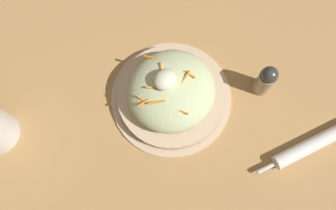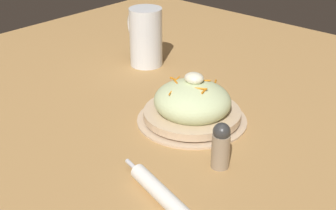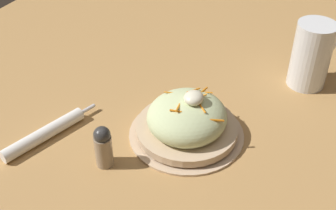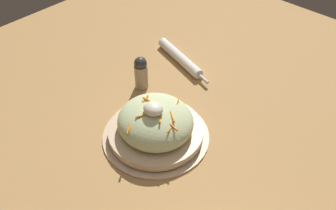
{
  "view_description": "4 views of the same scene",
  "coord_description": "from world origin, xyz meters",
  "px_view_note": "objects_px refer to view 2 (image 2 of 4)",
  "views": [
    {
      "loc": [
        -0.07,
        -0.14,
        0.66
      ],
      "look_at": [
        0.04,
        -0.01,
        0.07
      ],
      "focal_mm": 40.17,
      "sensor_mm": 36.0,
      "label": 1
    },
    {
      "loc": [
        0.6,
        -0.65,
        0.46
      ],
      "look_at": [
        0.07,
        -0.06,
        0.06
      ],
      "focal_mm": 51.16,
      "sensor_mm": 36.0,
      "label": 2
    },
    {
      "loc": [
        0.65,
        0.28,
        0.57
      ],
      "look_at": [
        0.07,
        -0.03,
        0.06
      ],
      "focal_mm": 47.37,
      "sensor_mm": 36.0,
      "label": 3
    },
    {
      "loc": [
        -0.3,
        0.36,
        0.56
      ],
      "look_at": [
        0.06,
        -0.02,
        0.08
      ],
      "focal_mm": 38.8,
      "sensor_mm": 36.0,
      "label": 4
    }
  ],
  "objects_px": {
    "beer_mug": "(145,39)",
    "salt_shaker": "(221,145)",
    "salad_plate": "(192,106)",
    "napkin_roll": "(165,198)"
  },
  "relations": [
    {
      "from": "napkin_roll",
      "to": "salt_shaker",
      "type": "bearing_deg",
      "value": 89.92
    },
    {
      "from": "beer_mug",
      "to": "salt_shaker",
      "type": "bearing_deg",
      "value": -30.77
    },
    {
      "from": "beer_mug",
      "to": "salt_shaker",
      "type": "relative_size",
      "value": 1.75
    },
    {
      "from": "beer_mug",
      "to": "salt_shaker",
      "type": "xyz_separation_m",
      "value": [
        0.42,
        -0.25,
        -0.03
      ]
    },
    {
      "from": "napkin_roll",
      "to": "beer_mug",
      "type": "bearing_deg",
      "value": 137.29
    },
    {
      "from": "salt_shaker",
      "to": "salad_plate",
      "type": "bearing_deg",
      "value": 145.96
    },
    {
      "from": "salad_plate",
      "to": "salt_shaker",
      "type": "bearing_deg",
      "value": -34.04
    },
    {
      "from": "napkin_roll",
      "to": "salt_shaker",
      "type": "height_order",
      "value": "salt_shaker"
    },
    {
      "from": "salt_shaker",
      "to": "napkin_roll",
      "type": "bearing_deg",
      "value": -90.08
    },
    {
      "from": "salad_plate",
      "to": "salt_shaker",
      "type": "xyz_separation_m",
      "value": [
        0.14,
        -0.09,
        0.01
      ]
    }
  ]
}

